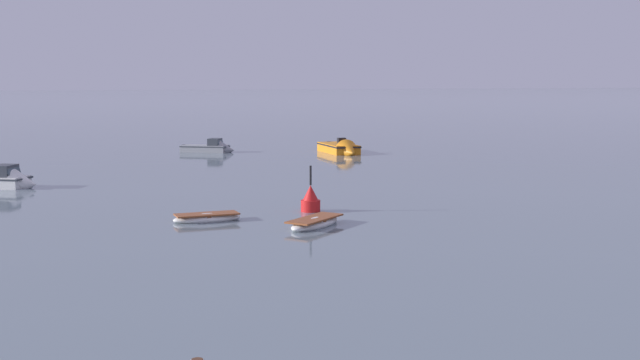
{
  "coord_description": "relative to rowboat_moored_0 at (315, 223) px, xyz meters",
  "views": [
    {
      "loc": [
        -22.76,
        -13.0,
        6.17
      ],
      "look_at": [
        -8.63,
        32.87,
        0.25
      ],
      "focal_mm": 46.99,
      "sensor_mm": 36.0,
      "label": 1
    }
  ],
  "objects": [
    {
      "name": "motorboat_moored_5",
      "position": [
        -13.26,
        17.04,
        0.15
      ],
      "size": [
        5.28,
        3.85,
        1.92
      ],
      "rotation": [
        0.0,
        0.0,
        5.81
      ],
      "color": "white",
      "rests_on": "ground"
    },
    {
      "name": "rowboat_moored_0",
      "position": [
        0.0,
        0.0,
        0.0
      ],
      "size": [
        3.15,
        3.03,
        0.51
      ],
      "rotation": [
        0.0,
        0.0,
        0.75
      ],
      "color": "white",
      "rests_on": "ground"
    },
    {
      "name": "motorboat_moored_2",
      "position": [
        1.92,
        35.65,
        0.12
      ],
      "size": [
        4.64,
        3.59,
        1.7
      ],
      "rotation": [
        0.0,
        0.0,
        5.75
      ],
      "color": "gray",
      "rests_on": "ground"
    },
    {
      "name": "motorboat_moored_3",
      "position": [
        11.74,
        31.27,
        0.14
      ],
      "size": [
        2.19,
        5.95,
        2.0
      ],
      "rotation": [
        0.0,
        0.0,
        4.73
      ],
      "color": "orange",
      "rests_on": "ground"
    },
    {
      "name": "channel_buoy",
      "position": [
        0.95,
        3.81,
        0.32
      ],
      "size": [
        0.9,
        0.9,
        2.3
      ],
      "color": "red",
      "rests_on": "ground"
    },
    {
      "name": "rowboat_moored_3",
      "position": [
        -4.06,
        2.62,
        -0.01
      ],
      "size": [
        3.02,
        1.23,
        0.47
      ],
      "rotation": [
        0.0,
        0.0,
        0.07
      ],
      "color": "white",
      "rests_on": "ground"
    }
  ]
}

